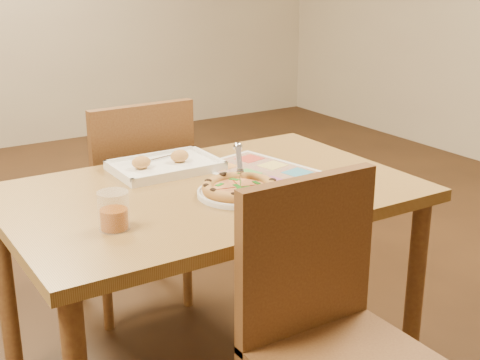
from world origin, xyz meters
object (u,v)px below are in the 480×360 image
chair_near (327,310)px  glass_tumbler (114,213)px  pizza (240,188)px  menu (260,170)px  pizza_cutter (239,163)px  plate (240,193)px  appetizer_tray (165,166)px  chair_far (136,182)px  dining_table (210,213)px

chair_near → glass_tumbler: (-0.39, 0.44, 0.20)m
pizza → menu: 0.27m
pizza → pizza_cutter: pizza_cutter is taller
plate → pizza: bearing=-123.3°
appetizer_tray → glass_tumbler: (-0.35, -0.41, 0.03)m
pizza_cutter → pizza: bearing=178.4°
chair_far → glass_tumbler: 0.88m
chair_near → plate: chair_near is taller
dining_table → chair_near: (0.00, -0.60, -0.07)m
plate → appetizer_tray: 0.37m
pizza_cutter → glass_tumbler: 0.47m
chair_far → pizza_cutter: size_ratio=3.05×
appetizer_tray → menu: 0.33m
chair_far → glass_tumbler: chair_far is taller
menu → pizza_cutter: bearing=-141.4°
dining_table → chair_near: 0.61m
glass_tumbler → plate: bearing=6.2°
chair_near → glass_tumbler: 0.62m
plate → pizza_cutter: bearing=60.0°
pizza_cutter → glass_tumbler: bearing=130.1°
pizza → glass_tumbler: size_ratio=2.23×
chair_near → plate: size_ratio=1.76×
pizza_cutter → appetizer_tray: pizza_cutter is taller
chair_far → appetizer_tray: 0.39m
pizza → chair_near: bearing=-95.0°
glass_tumbler → menu: glass_tumbler is taller
plate → pizza: 0.02m
chair_far → pizza_cutter: bearing=96.2°
menu → chair_near: bearing=-109.7°
chair_near → pizza: 0.52m
pizza → glass_tumbler: (-0.43, -0.04, 0.02)m
pizza_cutter → menu: (0.17, 0.13, -0.09)m
plate → pizza_cutter: 0.10m
appetizer_tray → plate: bearing=-76.9°
dining_table → chair_far: bearing=90.0°
appetizer_tray → glass_tumbler: bearing=-130.9°
chair_near → menu: 0.73m
chair_far → chair_near: bearing=90.0°
plate → glass_tumbler: 0.44m
dining_table → plate: size_ratio=4.86×
chair_near → plate: (0.05, 0.49, 0.16)m
chair_near → menu: chair_near is taller
dining_table → pizza: pizza is taller
chair_near → plate: bearing=84.5°
chair_far → menu: chair_far is taller
chair_far → plate: bearing=93.8°
plate → pizza_cutter: pizza_cutter is taller
dining_table → plate: bearing=-66.8°
dining_table → menu: menu is taller
dining_table → pizza_cutter: pizza_cutter is taller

